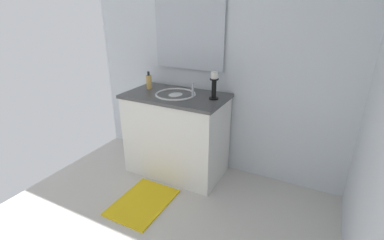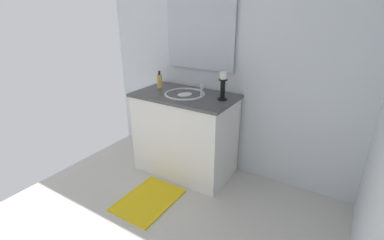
{
  "view_description": "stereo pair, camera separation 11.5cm",
  "coord_description": "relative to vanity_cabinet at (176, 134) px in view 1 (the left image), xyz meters",
  "views": [
    {
      "loc": [
        1.18,
        1.09,
        1.65
      ],
      "look_at": [
        -0.11,
        0.42,
        1.06
      ],
      "focal_mm": 25.87,
      "sensor_mm": 36.0,
      "label": 1
    },
    {
      "loc": [
        1.12,
        1.18,
        1.65
      ],
      "look_at": [
        -0.11,
        0.42,
        1.06
      ],
      "focal_mm": 25.87,
      "sensor_mm": 36.0,
      "label": 2
    }
  ],
  "objects": [
    {
      "name": "wall_left",
      "position": [
        -0.33,
        0.25,
        0.79
      ],
      "size": [
        0.04,
        2.77,
        2.45
      ],
      "primitive_type": "cube",
      "color": "silver",
      "rests_on": "ground"
    },
    {
      "name": "vanity_cabinet",
      "position": [
        0.0,
        0.0,
        0.0
      ],
      "size": [
        0.58,
        1.01,
        0.86
      ],
      "color": "white",
      "rests_on": "ground"
    },
    {
      "name": "sink_basin",
      "position": [
        0.0,
        0.0,
        0.39
      ],
      "size": [
        0.4,
        0.4,
        0.24
      ],
      "color": "white",
      "rests_on": "vanity_cabinet"
    },
    {
      "name": "mirror",
      "position": [
        -0.28,
        0.0,
        0.99
      ],
      "size": [
        0.02,
        0.76,
        0.72
      ],
      "primitive_type": "cube",
      "color": "silver"
    },
    {
      "name": "candle_holder_tall",
      "position": [
        -0.04,
        0.39,
        0.56
      ],
      "size": [
        0.09,
        0.09,
        0.26
      ],
      "color": "black",
      "rests_on": "vanity_cabinet"
    },
    {
      "name": "soap_bottle",
      "position": [
        -0.06,
        -0.35,
        0.5
      ],
      "size": [
        0.06,
        0.06,
        0.18
      ],
      "color": "#E5B259",
      "rests_on": "vanity_cabinet"
    },
    {
      "name": "bath_mat",
      "position": [
        0.62,
        0.0,
        -0.42
      ],
      "size": [
        0.6,
        0.44,
        0.02
      ],
      "primitive_type": "cube",
      "color": "yellow",
      "rests_on": "ground"
    }
  ]
}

